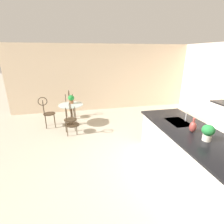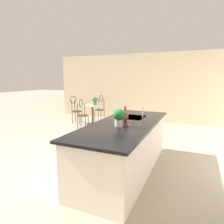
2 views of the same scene
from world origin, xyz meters
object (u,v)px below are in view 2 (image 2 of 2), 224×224
chair_toward_desk (82,113)px  potted_plant_on_table (95,100)px  bistro_table (93,113)px  chair_by_island (76,108)px  potted_plant_counter_near (119,116)px  vase_on_counter (125,116)px  chair_near_window (100,107)px

chair_toward_desk → potted_plant_on_table: size_ratio=3.65×
bistro_table → potted_plant_on_table: potted_plant_on_table is taller
bistro_table → chair_toward_desk: 0.71m
chair_by_island → potted_plant_counter_near: potted_plant_counter_near is taller
bistro_table → vase_on_counter: size_ratio=2.78×
chair_by_island → chair_toward_desk: bearing=46.0°
chair_near_window → chair_toward_desk: bearing=2.1°
potted_plant_on_table → chair_by_island: bearing=-82.6°
chair_toward_desk → bistro_table: bearing=178.7°
chair_toward_desk → potted_plant_counter_near: (2.60, 2.36, 0.52)m
chair_toward_desk → vase_on_counter: vase_on_counter is taller
potted_plant_on_table → potted_plant_counter_near: size_ratio=0.97×
chair_near_window → potted_plant_counter_near: 4.74m
chair_near_window → chair_by_island: (0.71, -0.70, 0.00)m
chair_by_island → potted_plant_counter_near: (3.33, 3.12, 0.52)m
chair_by_island → potted_plant_on_table: size_ratio=3.65×
chair_by_island → vase_on_counter: (2.98, 3.10, 0.46)m
chair_by_island → potted_plant_on_table: chair_by_island is taller
chair_near_window → vase_on_counter: 4.43m
potted_plant_on_table → vase_on_counter: bearing=36.8°
potted_plant_on_table → potted_plant_counter_near: (3.43, 2.32, 0.19)m
bistro_table → chair_near_window: chair_near_window is taller
potted_plant_on_table → bistro_table: bearing=-10.2°
bistro_table → chair_by_island: size_ratio=0.77×
potted_plant_on_table → potted_plant_counter_near: 4.15m
bistro_table → chair_by_island: chair_by_island is taller
potted_plant_on_table → chair_near_window: bearing=-171.2°
chair_near_window → chair_toward_desk: same height
bistro_table → chair_near_window: (-0.75, -0.07, 0.13)m
bistro_table → chair_toward_desk: bearing=-1.3°
chair_toward_desk → potted_plant_counter_near: bearing=42.3°
vase_on_counter → chair_toward_desk: bearing=-133.8°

